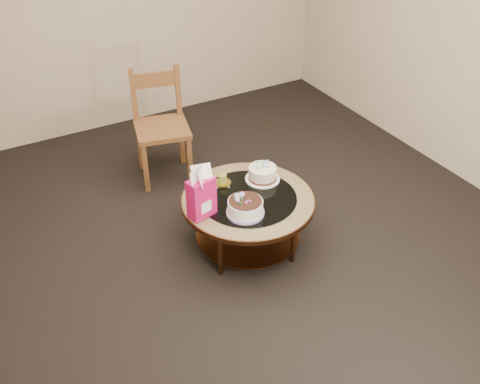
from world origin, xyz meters
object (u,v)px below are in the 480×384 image
coffee_table (248,206)px  dining_chair (161,126)px  decorated_cake (245,208)px  gift_bag (201,193)px  cream_cake (263,174)px

coffee_table → dining_chair: 1.30m
coffee_table → decorated_cake: 0.24m
decorated_cake → gift_bag: size_ratio=0.71×
coffee_table → dining_chair: bearing=97.7°
coffee_table → gift_bag: (-0.40, -0.02, 0.27)m
gift_bag → dining_chair: size_ratio=0.39×
cream_cake → decorated_cake: bearing=-123.0°
coffee_table → gift_bag: 0.48m
decorated_cake → cream_cake: 0.47m
coffee_table → cream_cake: cream_cake is taller
coffee_table → decorated_cake: size_ratio=3.68×
coffee_table → cream_cake: 0.30m
dining_chair → gift_bag: bearing=-86.1°
decorated_cake → cream_cake: bearing=43.2°
coffee_table → dining_chair: dining_chair is taller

